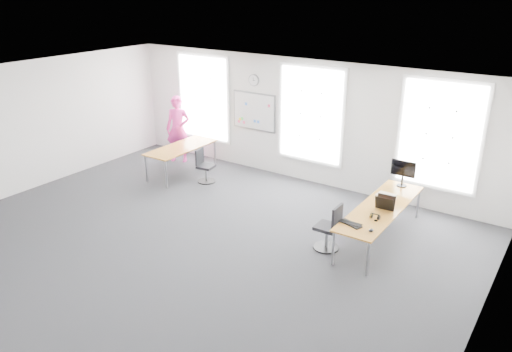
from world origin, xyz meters
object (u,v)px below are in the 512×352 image
Objects in this scene: person at (178,129)px; monitor at (403,171)px; keyboard at (351,224)px; headphones at (375,216)px; desk_left at (181,149)px; chair_left at (204,168)px; chair_right at (330,230)px; desk_right at (381,209)px.

person is 6.24m from monitor.
person is 4.27× the size of keyboard.
monitor is at bearing 77.16° from headphones.
desk_left is 4.68× the size of keyboard.
chair_right is at bearing -117.19° from chair_left.
keyboard is 0.76× the size of monitor.
desk_right is at bearing 82.58° from headphones.
headphones is (5.62, -1.08, 0.07)m from desk_left.
chair_right is (-0.62, -0.88, -0.25)m from desk_right.
chair_right reaches higher than keyboard.
chair_left reaches higher than headphones.
desk_right is 3.13× the size of chair_right.
chair_left is 4.73× the size of headphones.
chair_left is at bearing -170.26° from monitor.
person is (-1.56, 0.80, 0.54)m from chair_left.
keyboard reaches higher than desk_right.
person is 6.59m from headphones.
monitor is (5.50, 0.68, 0.36)m from desk_left.
desk_right is at bearing 143.87° from chair_right.
keyboard is at bearing 73.93° from chair_right.
person is (-5.64, 2.10, 0.51)m from chair_right.
chair_left is at bearing 174.92° from desk_right.
desk_right is 1.11m from chair_right.
keyboard is (5.35, -1.53, 0.04)m from desk_left.
keyboard is (6.08, -2.22, -0.21)m from person.
chair_right reaches higher than desk_right.
keyboard is (-0.18, -1.00, 0.06)m from desk_right.
headphones is at bearing -40.44° from person.
chair_left is (-4.70, 0.42, -0.28)m from desk_right.
keyboard is at bearing -93.73° from monitor.
desk_right is 1.02m from keyboard.
chair_left is 0.46× the size of person.
desk_right is 5.04× the size of monitor.
monitor is at bearing -24.94° from person.
headphones is (0.71, 0.33, 0.34)m from chair_right.
chair_left is at bearing -7.25° from desk_left.
person is at bearing 53.31° from chair_left.
chair_right is at bearing -125.18° from desk_right.
keyboard is (4.52, -1.42, 0.34)m from chair_left.
keyboard is 0.52m from headphones.
chair_left is 1.48× the size of monitor.
chair_left is 1.84m from person.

